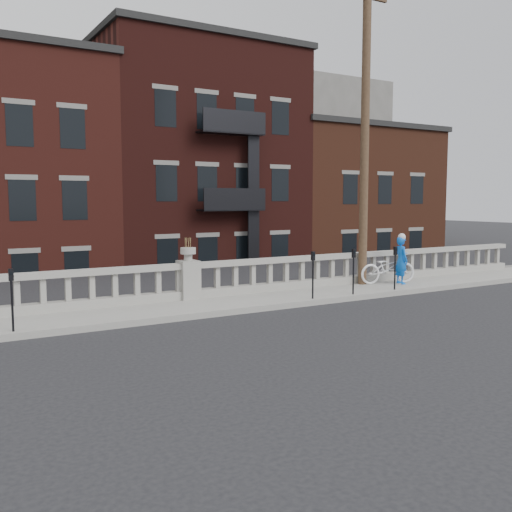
{
  "coord_description": "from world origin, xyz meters",
  "views": [
    {
      "loc": [
        -6.58,
        -10.88,
        2.98
      ],
      "look_at": [
        1.8,
        3.2,
        1.35
      ],
      "focal_mm": 40.0,
      "sensor_mm": 36.0,
      "label": 1
    }
  ],
  "objects": [
    {
      "name": "ground",
      "position": [
        0.0,
        0.0,
        0.0
      ],
      "size": [
        120.0,
        120.0,
        0.0
      ],
      "primitive_type": "plane",
      "color": "black",
      "rests_on": "ground"
    },
    {
      "name": "sidewalk",
      "position": [
        0.0,
        3.0,
        0.07
      ],
      "size": [
        32.0,
        2.2,
        0.15
      ],
      "primitive_type": "cube",
      "color": "gray",
      "rests_on": "ground"
    },
    {
      "name": "balustrade",
      "position": [
        0.0,
        3.95,
        0.64
      ],
      "size": [
        28.0,
        0.34,
        1.03
      ],
      "color": "gray",
      "rests_on": "sidewalk"
    },
    {
      "name": "planter_pedestal",
      "position": [
        0.0,
        3.95,
        0.83
      ],
      "size": [
        0.55,
        0.55,
        1.76
      ],
      "color": "gray",
      "rests_on": "sidewalk"
    },
    {
      "name": "lower_level",
      "position": [
        0.56,
        23.04,
        2.63
      ],
      "size": [
        80.0,
        44.0,
        20.8
      ],
      "color": "#605E59",
      "rests_on": "ground"
    },
    {
      "name": "utility_pole",
      "position": [
        6.2,
        3.6,
        5.24
      ],
      "size": [
        1.6,
        0.28,
        10.0
      ],
      "color": "#422D1E",
      "rests_on": "sidewalk"
    },
    {
      "name": "parking_meter_b",
      "position": [
        -4.91,
        2.15,
        1.0
      ],
      "size": [
        0.1,
        0.09,
        1.36
      ],
      "color": "black",
      "rests_on": "sidewalk"
    },
    {
      "name": "parking_meter_c",
      "position": [
        3.07,
        2.15,
        1.0
      ],
      "size": [
        0.1,
        0.09,
        1.36
      ],
      "color": "black",
      "rests_on": "sidewalk"
    },
    {
      "name": "parking_meter_d",
      "position": [
        4.57,
        2.15,
        1.0
      ],
      "size": [
        0.1,
        0.09,
        1.36
      ],
      "color": "black",
      "rests_on": "sidewalk"
    },
    {
      "name": "parking_meter_e",
      "position": [
        6.26,
        2.15,
        1.0
      ],
      "size": [
        0.1,
        0.09,
        1.36
      ],
      "color": "black",
      "rests_on": "sidewalk"
    },
    {
      "name": "bicycle",
      "position": [
        7.04,
        3.28,
        0.68
      ],
      "size": [
        2.13,
        1.13,
        1.06
      ],
      "primitive_type": "imported",
      "rotation": [
        0.0,
        0.0,
        1.35
      ],
      "color": "silver",
      "rests_on": "sidewalk"
    },
    {
      "name": "cyclist",
      "position": [
        7.36,
        2.99,
        0.95
      ],
      "size": [
        0.48,
        0.64,
        1.59
      ],
      "primitive_type": "imported",
      "rotation": [
        0.0,
        0.0,
        1.4
      ],
      "color": "blue",
      "rests_on": "sidewalk"
    }
  ]
}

